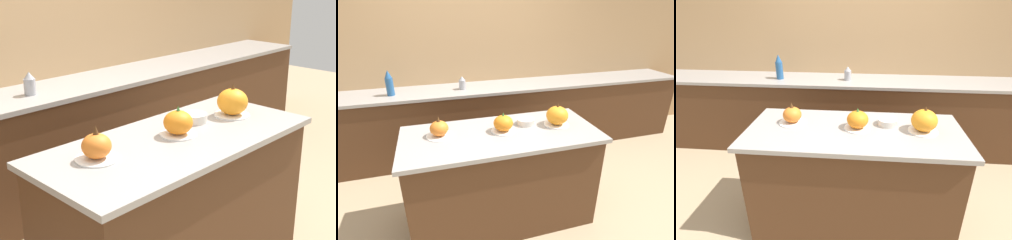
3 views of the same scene
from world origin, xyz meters
TOP-DOWN VIEW (x-y plane):
  - ground_plane at (0.00, 0.00)m, footprint 12.00×12.00m
  - wall_back at (0.00, 1.64)m, footprint 8.00×0.06m
  - kitchen_island at (0.00, 0.00)m, footprint 1.66×0.73m
  - back_counter at (0.00, 1.31)m, footprint 6.00×0.60m
  - pumpkin_cake_left at (-0.50, 0.08)m, footprint 0.22×0.22m
  - pumpkin_cake_center at (0.02, 0.03)m, footprint 0.21×0.21m
  - pumpkin_cake_right at (0.52, 0.02)m, footprint 0.22×0.22m
  - bottle_tall at (-0.99, 1.27)m, footprint 0.09×0.09m
  - bottle_short at (-0.15, 1.28)m, footprint 0.08×0.08m
  - mixing_bowl at (0.26, 0.11)m, footprint 0.16×0.16m

SIDE VIEW (x-z plane):
  - ground_plane at x=0.00m, z-range 0.00..0.00m
  - kitchen_island at x=0.00m, z-range 0.00..0.90m
  - back_counter at x=0.00m, z-range 0.00..0.93m
  - mixing_bowl at x=0.26m, z-range 0.90..0.95m
  - pumpkin_cake_left at x=-0.50m, z-range 0.88..1.05m
  - pumpkin_cake_center at x=0.02m, z-range 0.89..1.06m
  - pumpkin_cake_right at x=0.52m, z-range 0.89..1.09m
  - bottle_short at x=-0.15m, z-range 0.93..1.09m
  - bottle_tall at x=-0.99m, z-range 0.92..1.22m
  - wall_back at x=0.00m, z-range 0.00..2.50m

